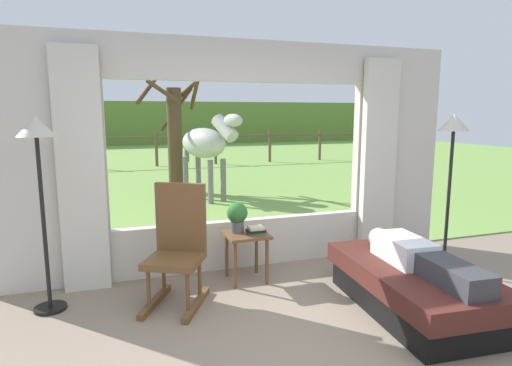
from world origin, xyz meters
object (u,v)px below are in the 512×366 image
object	(u,v)px
reclining_person	(418,257)
rocking_chair	(178,246)
side_table	(246,242)
recliner_sofa	(413,288)
floor_lamp_left	(38,155)
horse	(206,144)
book_stack	(256,230)
potted_plant	(237,215)
pasture_tree	(175,132)
floor_lamp_right	(452,146)

from	to	relation	value
reclining_person	rocking_chair	bearing A→B (deg)	159.19
rocking_chair	side_table	distance (m)	0.82
recliner_sofa	floor_lamp_left	size ratio (longest dim) A/B	1.01
horse	book_stack	bearing A→B (deg)	59.77
potted_plant	pasture_tree	world-z (taller)	pasture_tree
reclining_person	potted_plant	distance (m)	1.81
reclining_person	book_stack	bearing A→B (deg)	138.39
potted_plant	horse	world-z (taller)	horse
reclining_person	potted_plant	xyz separation A→B (m)	(-1.28, 1.27, 0.18)
horse	pasture_tree	size ratio (longest dim) A/B	0.67
potted_plant	horse	size ratio (longest dim) A/B	0.18
pasture_tree	horse	bearing A→B (deg)	-69.34
pasture_tree	potted_plant	bearing A→B (deg)	-91.36
reclining_person	side_table	xyz separation A→B (m)	(-1.20, 1.21, -0.10)
side_table	horse	xyz separation A→B (m)	(0.49, 4.26, 0.73)
floor_lamp_right	pasture_tree	distance (m)	6.29
side_table	rocking_chair	bearing A→B (deg)	-158.98
horse	pasture_tree	xyz separation A→B (m)	(-0.45, 1.18, 0.20)
rocking_chair	floor_lamp_right	world-z (taller)	floor_lamp_right
rocking_chair	recliner_sofa	bearing A→B (deg)	4.05
reclining_person	floor_lamp_right	world-z (taller)	floor_lamp_right
rocking_chair	floor_lamp_left	bearing A→B (deg)	-162.06
reclining_person	rocking_chair	xyz separation A→B (m)	(-1.96, 0.92, 0.02)
recliner_sofa	potted_plant	xyz separation A→B (m)	(-1.28, 1.22, 0.48)
recliner_sofa	reclining_person	xyz separation A→B (m)	(0.00, -0.05, 0.30)
recliner_sofa	reclining_person	bearing A→B (deg)	-85.75
floor_lamp_right	horse	world-z (taller)	floor_lamp_right
recliner_sofa	floor_lamp_left	world-z (taller)	floor_lamp_left
reclining_person	side_table	size ratio (longest dim) A/B	2.76
pasture_tree	floor_lamp_right	bearing A→B (deg)	-70.31
reclining_person	floor_lamp_left	world-z (taller)	floor_lamp_left
potted_plant	book_stack	bearing A→B (deg)	-35.77
floor_lamp_left	rocking_chair	bearing A→B (deg)	-9.96
recliner_sofa	reclining_person	world-z (taller)	reclining_person
rocking_chair	floor_lamp_right	size ratio (longest dim) A/B	0.64
potted_plant	pasture_tree	bearing A→B (deg)	88.64
rocking_chair	reclining_person	bearing A→B (deg)	2.84
floor_lamp_left	floor_lamp_right	distance (m)	4.08
recliner_sofa	horse	xyz separation A→B (m)	(-0.71, 5.42, 0.94)
side_table	floor_lamp_left	xyz separation A→B (m)	(-1.90, -0.09, 0.98)
book_stack	horse	distance (m)	4.39
recliner_sofa	horse	size ratio (longest dim) A/B	0.99
rocking_chair	pasture_tree	world-z (taller)	pasture_tree
recliner_sofa	floor_lamp_right	bearing A→B (deg)	39.29
recliner_sofa	horse	world-z (taller)	horse
recliner_sofa	potted_plant	distance (m)	1.83
reclining_person	pasture_tree	distance (m)	6.80
horse	rocking_chair	bearing A→B (deg)	49.76
potted_plant	floor_lamp_right	world-z (taller)	floor_lamp_right
reclining_person	floor_lamp_right	distance (m)	1.51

